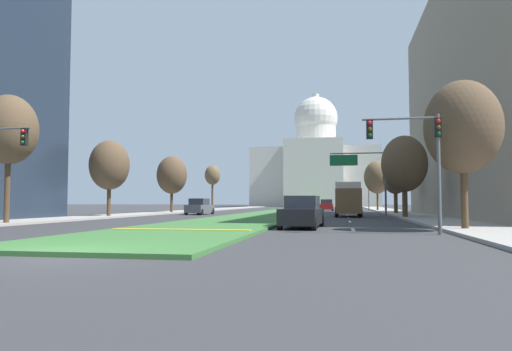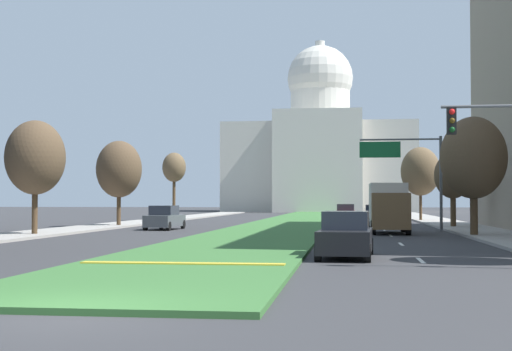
{
  "view_description": "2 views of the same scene",
  "coord_description": "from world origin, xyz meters",
  "px_view_note": "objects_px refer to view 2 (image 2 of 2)",
  "views": [
    {
      "loc": [
        7.11,
        -10.96,
        1.42
      ],
      "look_at": [
        -1.41,
        36.03,
        4.03
      ],
      "focal_mm": 33.24,
      "sensor_mm": 36.0,
      "label": 1
    },
    {
      "loc": [
        5.12,
        -12.85,
        2.13
      ],
      "look_at": [
        -1.31,
        37.95,
        3.85
      ],
      "focal_mm": 51.04,
      "sensor_mm": 36.0,
      "label": 2
    }
  ],
  "objects_px": {
    "street_tree_left_distant": "(174,168)",
    "overhead_guide_sign": "(410,163)",
    "street_tree_right_far": "(453,176)",
    "street_tree_left_mid": "(35,158)",
    "sedan_lead_stopped": "(346,236)",
    "box_truck_delivery": "(388,207)",
    "traffic_light_far_right": "(407,189)",
    "street_tree_left_far": "(119,169)",
    "sedan_midblock": "(165,218)",
    "street_tree_right_distant": "(420,171)",
    "sedan_distant": "(375,215)",
    "capitol_building": "(320,154)",
    "street_tree_right_mid": "(473,158)",
    "sedan_far_horizon": "(346,213)"
  },
  "relations": [
    {
      "from": "street_tree_right_mid",
      "to": "street_tree_right_distant",
      "type": "distance_m",
      "value": 30.84
    },
    {
      "from": "street_tree_left_distant",
      "to": "box_truck_delivery",
      "type": "relative_size",
      "value": 1.08
    },
    {
      "from": "traffic_light_far_right",
      "to": "sedan_distant",
      "type": "distance_m",
      "value": 14.43
    },
    {
      "from": "sedan_lead_stopped",
      "to": "street_tree_right_distant",
      "type": "bearing_deg",
      "value": 81.16
    },
    {
      "from": "street_tree_left_far",
      "to": "street_tree_left_distant",
      "type": "xyz_separation_m",
      "value": [
        0.61,
        15.88,
        0.79
      ]
    },
    {
      "from": "street_tree_right_far",
      "to": "sedan_lead_stopped",
      "type": "distance_m",
      "value": 30.26
    },
    {
      "from": "street_tree_left_distant",
      "to": "sedan_lead_stopped",
      "type": "height_order",
      "value": "street_tree_left_distant"
    },
    {
      "from": "street_tree_right_far",
      "to": "overhead_guide_sign",
      "type": "bearing_deg",
      "value": -124.6
    },
    {
      "from": "street_tree_left_mid",
      "to": "sedan_midblock",
      "type": "height_order",
      "value": "street_tree_left_mid"
    },
    {
      "from": "street_tree_left_far",
      "to": "sedan_midblock",
      "type": "relative_size",
      "value": 1.47
    },
    {
      "from": "sedan_far_horizon",
      "to": "traffic_light_far_right",
      "type": "bearing_deg",
      "value": 33.12
    },
    {
      "from": "sedan_lead_stopped",
      "to": "sedan_midblock",
      "type": "relative_size",
      "value": 1.01
    },
    {
      "from": "street_tree_left_distant",
      "to": "street_tree_right_far",
      "type": "bearing_deg",
      "value": -31.54
    },
    {
      "from": "sedan_lead_stopped",
      "to": "traffic_light_far_right",
      "type": "bearing_deg",
      "value": 82.98
    },
    {
      "from": "street_tree_left_far",
      "to": "capitol_building",
      "type": "bearing_deg",
      "value": 80.92
    },
    {
      "from": "street_tree_left_mid",
      "to": "sedan_lead_stopped",
      "type": "height_order",
      "value": "street_tree_left_mid"
    },
    {
      "from": "street_tree_left_mid",
      "to": "sedan_distant",
      "type": "relative_size",
      "value": 1.54
    },
    {
      "from": "street_tree_right_mid",
      "to": "street_tree_left_distant",
      "type": "xyz_separation_m",
      "value": [
        -24.51,
        28.74,
        0.82
      ]
    },
    {
      "from": "street_tree_right_far",
      "to": "street_tree_left_distant",
      "type": "height_order",
      "value": "street_tree_left_distant"
    },
    {
      "from": "street_tree_left_distant",
      "to": "street_tree_right_distant",
      "type": "relative_size",
      "value": 0.93
    },
    {
      "from": "street_tree_right_distant",
      "to": "sedan_lead_stopped",
      "type": "height_order",
      "value": "street_tree_right_distant"
    },
    {
      "from": "street_tree_left_mid",
      "to": "street_tree_right_distant",
      "type": "bearing_deg",
      "value": 52.38
    },
    {
      "from": "street_tree_left_far",
      "to": "box_truck_delivery",
      "type": "bearing_deg",
      "value": -22.4
    },
    {
      "from": "box_truck_delivery",
      "to": "sedan_distant",
      "type": "bearing_deg",
      "value": 90.95
    },
    {
      "from": "traffic_light_far_right",
      "to": "sedan_midblock",
      "type": "distance_m",
      "value": 32.74
    },
    {
      "from": "street_tree_right_far",
      "to": "box_truck_delivery",
      "type": "bearing_deg",
      "value": -120.74
    },
    {
      "from": "overhead_guide_sign",
      "to": "sedan_lead_stopped",
      "type": "bearing_deg",
      "value": -100.25
    },
    {
      "from": "traffic_light_far_right",
      "to": "sedan_far_horizon",
      "type": "xyz_separation_m",
      "value": [
        -6.35,
        -4.14,
        -2.51
      ]
    },
    {
      "from": "street_tree_left_distant",
      "to": "sedan_far_horizon",
      "type": "height_order",
      "value": "street_tree_left_distant"
    },
    {
      "from": "street_tree_right_distant",
      "to": "traffic_light_far_right",
      "type": "bearing_deg",
      "value": 105.73
    },
    {
      "from": "sedan_distant",
      "to": "street_tree_right_mid",
      "type": "bearing_deg",
      "value": -76.94
    },
    {
      "from": "street_tree_right_distant",
      "to": "street_tree_left_far",
      "type": "bearing_deg",
      "value": -144.43
    },
    {
      "from": "traffic_light_far_right",
      "to": "sedan_midblock",
      "type": "xyz_separation_m",
      "value": [
        -19.16,
        -26.43,
        -2.5
      ]
    },
    {
      "from": "street_tree_left_far",
      "to": "street_tree_right_mid",
      "type": "bearing_deg",
      "value": -27.12
    },
    {
      "from": "street_tree_right_distant",
      "to": "capitol_building",
      "type": "bearing_deg",
      "value": 101.11
    },
    {
      "from": "street_tree_left_distant",
      "to": "overhead_guide_sign",
      "type": "bearing_deg",
      "value": -43.85
    },
    {
      "from": "sedan_lead_stopped",
      "to": "box_truck_delivery",
      "type": "relative_size",
      "value": 0.73
    },
    {
      "from": "box_truck_delivery",
      "to": "capitol_building",
      "type": "bearing_deg",
      "value": 94.94
    },
    {
      "from": "street_tree_left_distant",
      "to": "street_tree_left_mid",
      "type": "bearing_deg",
      "value": -91.6
    },
    {
      "from": "overhead_guide_sign",
      "to": "street_tree_right_mid",
      "type": "distance_m",
      "value": 8.52
    },
    {
      "from": "capitol_building",
      "to": "sedan_midblock",
      "type": "distance_m",
      "value": 86.16
    },
    {
      "from": "street_tree_left_far",
      "to": "sedan_far_horizon",
      "type": "height_order",
      "value": "street_tree_left_far"
    },
    {
      "from": "sedan_lead_stopped",
      "to": "street_tree_left_far",
      "type": "bearing_deg",
      "value": 122.0
    },
    {
      "from": "street_tree_right_far",
      "to": "sedan_midblock",
      "type": "distance_m",
      "value": 21.73
    },
    {
      "from": "street_tree_right_far",
      "to": "sedan_far_horizon",
      "type": "distance_m",
      "value": 19.21
    },
    {
      "from": "capitol_building",
      "to": "sedan_midblock",
      "type": "xyz_separation_m",
      "value": [
        -7.92,
        -85.23,
        -9.82
      ]
    },
    {
      "from": "traffic_light_far_right",
      "to": "sedan_distant",
      "type": "height_order",
      "value": "traffic_light_far_right"
    },
    {
      "from": "overhead_guide_sign",
      "to": "sedan_lead_stopped",
      "type": "height_order",
      "value": "overhead_guide_sign"
    },
    {
      "from": "sedan_midblock",
      "to": "street_tree_right_distant",
      "type": "bearing_deg",
      "value": 48.35
    },
    {
      "from": "street_tree_left_mid",
      "to": "overhead_guide_sign",
      "type": "bearing_deg",
      "value": 24.24
    }
  ]
}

